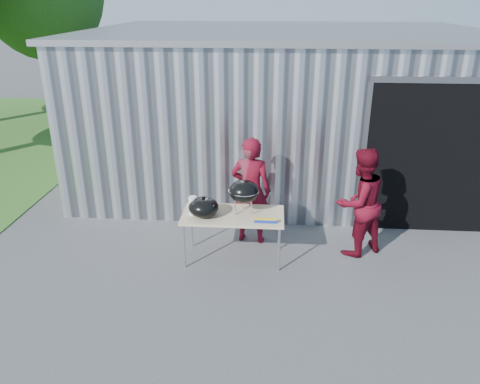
# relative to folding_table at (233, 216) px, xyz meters

# --- Properties ---
(ground) EXTENTS (80.00, 80.00, 0.00)m
(ground) POSITION_rel_folding_table_xyz_m (-0.02, -0.49, -0.71)
(ground) COLOR #434345
(building) EXTENTS (8.20, 6.20, 3.10)m
(building) POSITION_rel_folding_table_xyz_m (0.89, 4.10, 0.83)
(building) COLOR silver
(building) RESTS_ON ground
(folding_table) EXTENTS (1.50, 0.75, 0.75)m
(folding_table) POSITION_rel_folding_table_xyz_m (0.00, 0.00, 0.00)
(folding_table) COLOR tan
(folding_table) RESTS_ON ground
(kettle_grill) EXTENTS (0.45, 0.45, 0.94)m
(kettle_grill) POSITION_rel_folding_table_xyz_m (0.15, 0.07, 0.46)
(kettle_grill) COLOR black
(kettle_grill) RESTS_ON folding_table
(grill_lid) EXTENTS (0.44, 0.44, 0.32)m
(grill_lid) POSITION_rel_folding_table_xyz_m (-0.42, -0.10, 0.18)
(grill_lid) COLOR black
(grill_lid) RESTS_ON folding_table
(paper_towels) EXTENTS (0.12, 0.12, 0.28)m
(paper_towels) POSITION_rel_folding_table_xyz_m (-0.59, -0.05, 0.18)
(paper_towels) COLOR white
(paper_towels) RESTS_ON folding_table
(white_tub) EXTENTS (0.20, 0.15, 0.10)m
(white_tub) POSITION_rel_folding_table_xyz_m (-0.55, 0.18, 0.09)
(white_tub) COLOR white
(white_tub) RESTS_ON folding_table
(foil_box) EXTENTS (0.32, 0.06, 0.06)m
(foil_box) POSITION_rel_folding_table_xyz_m (0.49, -0.25, 0.07)
(foil_box) COLOR navy
(foil_box) RESTS_ON folding_table
(person_cook) EXTENTS (0.70, 0.51, 1.76)m
(person_cook) POSITION_rel_folding_table_xyz_m (0.23, 0.61, 0.17)
(person_cook) COLOR #560816
(person_cook) RESTS_ON ground
(person_bystander) EXTENTS (1.04, 0.98, 1.70)m
(person_bystander) POSITION_rel_folding_table_xyz_m (1.89, 0.34, 0.14)
(person_bystander) COLOR #560816
(person_bystander) RESTS_ON ground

